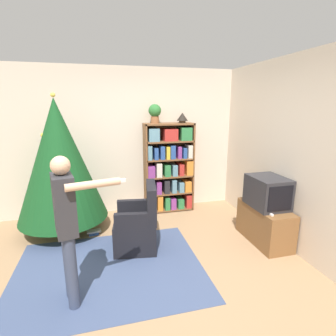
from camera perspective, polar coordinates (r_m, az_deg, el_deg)
The scene contains 14 objects.
ground_plane at distance 3.36m, azimuth -4.12°, elevation -21.98°, with size 14.00×14.00×0.00m, color #9E7A56.
wall_back at distance 4.85m, azimuth -8.87°, elevation 5.71°, with size 8.00×0.10×2.60m.
wall_right at distance 3.74m, azimuth 28.07°, elevation 1.94°, with size 0.10×8.00×2.60m.
area_rug at distance 3.48m, azimuth -12.61°, elevation -20.78°, with size 2.24×1.74×0.01m.
bookshelf at distance 4.83m, azimuth 0.21°, elevation -0.04°, with size 0.89×0.34×1.64m.
tv_stand at distance 4.13m, azimuth 20.26°, elevation -11.33°, with size 0.41×0.87×0.54m.
television at distance 3.96m, azimuth 20.85°, elevation -4.91°, with size 0.44×0.56×0.43m.
game_remote at distance 3.76m, azimuth 21.29°, elevation -9.25°, with size 0.04×0.12×0.02m.
christmas_tree at distance 4.27m, azimuth -22.59°, elevation 1.52°, with size 1.34×1.34×2.13m.
armchair at distance 3.72m, azimuth -6.53°, elevation -12.49°, with size 0.65×0.64×0.92m.
standing_person at distance 2.70m, azimuth -21.15°, elevation -10.57°, with size 0.69×0.46×1.51m.
potted_plant at distance 4.64m, azimuth -2.88°, elevation 12.03°, with size 0.22×0.22×0.33m.
table_lamp at distance 4.77m, azimuth 3.14°, elevation 11.00°, with size 0.20×0.20×0.18m.
book_pile_near_tree at distance 4.34m, azimuth -15.86°, elevation -13.28°, with size 0.22×0.15×0.06m.
Camera 1 is at (-0.46, -2.69, 1.95)m, focal length 28.00 mm.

